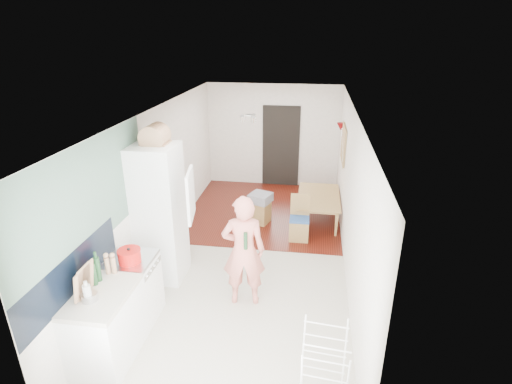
% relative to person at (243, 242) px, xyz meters
% --- Properties ---
extents(room_shell, '(3.20, 7.00, 2.50)m').
position_rel_person_xyz_m(room_shell, '(-0.11, 1.25, 0.27)').
color(room_shell, white).
rests_on(room_shell, ground).
extents(floor, '(3.20, 7.00, 0.01)m').
position_rel_person_xyz_m(floor, '(-0.11, 1.25, -0.98)').
color(floor, '#BBB39E').
rests_on(floor, ground).
extents(wood_floor_overlay, '(3.20, 3.30, 0.01)m').
position_rel_person_xyz_m(wood_floor_overlay, '(-0.11, 3.10, -0.97)').
color(wood_floor_overlay, '#56190D').
rests_on(wood_floor_overlay, room_shell).
extents(sage_wall_panel, '(0.02, 3.00, 1.30)m').
position_rel_person_xyz_m(sage_wall_panel, '(-1.70, -0.75, 0.87)').
color(sage_wall_panel, slate).
rests_on(sage_wall_panel, room_shell).
extents(tile_splashback, '(0.02, 1.90, 0.50)m').
position_rel_person_xyz_m(tile_splashback, '(-1.69, -1.30, 0.17)').
color(tile_splashback, black).
rests_on(tile_splashback, room_shell).
extents(doorway_recess, '(0.90, 0.04, 2.00)m').
position_rel_person_xyz_m(doorway_recess, '(0.09, 4.73, 0.02)').
color(doorway_recess, black).
rests_on(doorway_recess, room_shell).
extents(base_cabinet, '(0.60, 0.90, 0.86)m').
position_rel_person_xyz_m(base_cabinet, '(-1.41, -1.30, -0.55)').
color(base_cabinet, white).
rests_on(base_cabinet, room_shell).
extents(worktop, '(0.62, 0.92, 0.06)m').
position_rel_person_xyz_m(worktop, '(-1.41, -1.30, -0.09)').
color(worktop, beige).
rests_on(worktop, room_shell).
extents(range_cooker, '(0.60, 0.60, 0.88)m').
position_rel_person_xyz_m(range_cooker, '(-1.41, -0.55, -0.54)').
color(range_cooker, white).
rests_on(range_cooker, room_shell).
extents(cooker_top, '(0.60, 0.60, 0.04)m').
position_rel_person_xyz_m(cooker_top, '(-1.41, -0.55, -0.08)').
color(cooker_top, silver).
rests_on(cooker_top, room_shell).
extents(fridge_housing, '(0.66, 0.66, 2.15)m').
position_rel_person_xyz_m(fridge_housing, '(-1.38, 0.47, 0.10)').
color(fridge_housing, white).
rests_on(fridge_housing, room_shell).
extents(fridge_door, '(0.14, 0.56, 0.70)m').
position_rel_person_xyz_m(fridge_door, '(-0.77, 0.17, 0.57)').
color(fridge_door, white).
rests_on(fridge_door, room_shell).
extents(fridge_interior, '(0.02, 0.52, 0.66)m').
position_rel_person_xyz_m(fridge_interior, '(-1.07, 0.47, 0.57)').
color(fridge_interior, white).
rests_on(fridge_interior, room_shell).
extents(pinboard, '(0.03, 0.90, 0.70)m').
position_rel_person_xyz_m(pinboard, '(1.47, 3.15, 0.57)').
color(pinboard, tan).
rests_on(pinboard, room_shell).
extents(pinboard_frame, '(0.00, 0.94, 0.74)m').
position_rel_person_xyz_m(pinboard_frame, '(1.46, 3.15, 0.57)').
color(pinboard_frame, '#A77C47').
rests_on(pinboard_frame, room_shell).
extents(wall_sconce, '(0.18, 0.18, 0.16)m').
position_rel_person_xyz_m(wall_sconce, '(1.43, 3.80, 0.77)').
color(wall_sconce, maroon).
rests_on(wall_sconce, room_shell).
extents(person, '(0.77, 0.56, 1.95)m').
position_rel_person_xyz_m(person, '(0.00, 0.00, 0.00)').
color(person, '#E17C6C').
rests_on(person, floor).
extents(dining_table, '(0.71, 1.28, 0.45)m').
position_rel_person_xyz_m(dining_table, '(1.08, 2.85, -0.75)').
color(dining_table, '#A77C47').
rests_on(dining_table, floor).
extents(dining_chair, '(0.36, 0.36, 0.85)m').
position_rel_person_xyz_m(dining_chair, '(0.70, 1.97, -0.55)').
color(dining_chair, '#A77C47').
rests_on(dining_chair, floor).
extents(stool, '(0.44, 0.44, 0.46)m').
position_rel_person_xyz_m(stool, '(-0.11, 2.54, -0.75)').
color(stool, '#A77C47').
rests_on(stool, floor).
extents(grey_drape, '(0.51, 0.51, 0.18)m').
position_rel_person_xyz_m(grey_drape, '(-0.11, 2.55, -0.43)').
color(grey_drape, gray).
rests_on(grey_drape, stool).
extents(drying_rack, '(0.50, 0.46, 0.90)m').
position_rel_person_xyz_m(drying_rack, '(1.10, -1.56, -0.53)').
color(drying_rack, white).
rests_on(drying_rack, floor).
extents(bread_bin, '(0.46, 0.45, 0.20)m').
position_rel_person_xyz_m(bread_bin, '(-1.37, 0.57, 1.28)').
color(bread_bin, tan).
rests_on(bread_bin, fridge_housing).
extents(red_casserole, '(0.31, 0.31, 0.17)m').
position_rel_person_xyz_m(red_casserole, '(-1.36, -0.62, 0.03)').
color(red_casserole, red).
rests_on(red_casserole, cooker_top).
extents(steel_pan, '(0.23, 0.23, 0.09)m').
position_rel_person_xyz_m(steel_pan, '(-1.45, -1.42, -0.01)').
color(steel_pan, silver).
rests_on(steel_pan, worktop).
extents(held_bottle, '(0.05, 0.05, 0.25)m').
position_rel_person_xyz_m(held_bottle, '(0.05, -0.13, 0.09)').
color(held_bottle, '#1B3F20').
rests_on(held_bottle, person).
extents(bottle_a, '(0.07, 0.07, 0.27)m').
position_rel_person_xyz_m(bottle_a, '(-1.55, -1.14, 0.08)').
color(bottle_a, '#1B3F20').
rests_on(bottle_a, worktop).
extents(bottle_b, '(0.09, 0.09, 0.31)m').
position_rel_person_xyz_m(bottle_b, '(-1.54, -1.06, 0.10)').
color(bottle_b, '#1B3F20').
rests_on(bottle_b, worktop).
extents(bottle_c, '(0.09, 0.09, 0.21)m').
position_rel_person_xyz_m(bottle_c, '(-1.45, -1.45, 0.05)').
color(bottle_c, beige).
rests_on(bottle_c, worktop).
extents(pepper_mill_front, '(0.07, 0.07, 0.22)m').
position_rel_person_xyz_m(pepper_mill_front, '(-1.51, -0.90, 0.05)').
color(pepper_mill_front, tan).
rests_on(pepper_mill_front, worktop).
extents(pepper_mill_back, '(0.07, 0.07, 0.22)m').
position_rel_person_xyz_m(pepper_mill_back, '(-1.44, -0.89, 0.05)').
color(pepper_mill_back, tan).
rests_on(pepper_mill_back, worktop).
extents(chopping_boards, '(0.05, 0.28, 0.38)m').
position_rel_person_xyz_m(chopping_boards, '(-1.54, -1.36, 0.13)').
color(chopping_boards, tan).
rests_on(chopping_boards, worktop).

